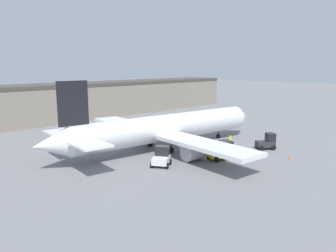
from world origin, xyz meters
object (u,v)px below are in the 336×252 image
airplane (163,129)px  baggage_tug (161,157)px  belt_loader_truck (221,151)px  ground_crew_worker (230,140)px  pushback_tug (267,142)px  safety_cone_near (289,157)px

airplane → baggage_tug: (-5.75, -5.53, -1.97)m
belt_loader_truck → airplane: bearing=122.8°
airplane → baggage_tug: airplane is taller
ground_crew_worker → belt_loader_truck: size_ratio=0.45×
airplane → pushback_tug: (10.60, -10.70, -1.99)m
ground_crew_worker → safety_cone_near: 9.87m
airplane → ground_crew_worker: size_ratio=23.20×
pushback_tug → belt_loader_truck: bearing=-153.2°
baggage_tug → belt_loader_truck: 8.18m
belt_loader_truck → safety_cone_near: belt_loader_truck is taller
safety_cone_near → airplane: bearing=116.5°
belt_loader_truck → pushback_tug: bearing=12.4°
airplane → belt_loader_truck: airplane is taller
ground_crew_worker → belt_loader_truck: 7.89m
pushback_tug → safety_cone_near: pushback_tug is taller
pushback_tug → safety_cone_near: 5.61m
safety_cone_near → pushback_tug: bearing=58.4°
ground_crew_worker → safety_cone_near: size_ratio=2.92×
airplane → pushback_tug: 15.19m
baggage_tug → pushback_tug: 17.15m
airplane → pushback_tug: airplane is taller
baggage_tug → pushback_tug: size_ratio=1.04×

